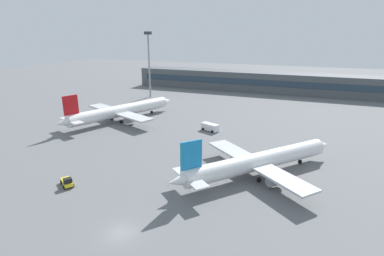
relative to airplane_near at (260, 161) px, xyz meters
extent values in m
plane|color=slate|center=(-14.68, 14.74, -2.93)|extent=(400.00, 400.00, 0.00)
cube|color=#4C5156|center=(-14.68, 89.69, 1.57)|extent=(121.54, 12.00, 9.00)
cube|color=#263847|center=(-14.68, 83.64, 2.02)|extent=(115.46, 0.16, 2.80)
cylinder|color=white|center=(-0.16, -0.19, 0.03)|extent=(23.32, 27.00, 3.41)
cone|color=white|center=(11.17, 13.39, 0.03)|extent=(4.89, 4.96, 3.24)
cone|color=white|center=(-11.38, -13.64, 0.03)|extent=(4.02, 4.15, 2.39)
cube|color=#197FBF|center=(-9.65, -11.56, 4.21)|extent=(2.78, 3.24, 4.94)
cube|color=silver|center=(-9.82, -11.77, 0.21)|extent=(8.50, 7.68, 0.22)
cube|color=silver|center=(-0.73, -0.88, -0.24)|extent=(23.44, 20.56, 0.45)
cylinder|color=gray|center=(3.40, -4.33, -1.50)|extent=(3.22, 3.36, 1.80)
cylinder|color=gray|center=(-4.87, 2.57, -1.50)|extent=(3.22, 3.36, 1.80)
cylinder|color=black|center=(7.09, 8.49, -2.48)|extent=(0.85, 0.92, 0.90)
cylinder|color=black|center=(0.48, -3.06, -2.48)|extent=(0.85, 0.92, 0.90)
cylinder|color=black|center=(-3.10, -0.07, -2.48)|extent=(0.85, 0.92, 0.90)
cylinder|color=white|center=(-47.05, 22.93, 0.25)|extent=(16.31, 33.51, 3.66)
cone|color=white|center=(-39.98, 40.53, 0.25)|extent=(4.72, 5.03, 3.47)
cone|color=white|center=(-54.05, 5.50, 0.25)|extent=(3.74, 4.35, 2.56)
cube|color=red|center=(-52.97, 8.20, 4.72)|extent=(1.90, 4.06, 5.29)
cube|color=silver|center=(-53.08, 7.93, 0.44)|extent=(9.93, 6.09, 0.23)
cube|color=silver|center=(-47.41, 22.04, -0.04)|extent=(28.51, 15.05, 0.48)
cylinder|color=gray|center=(-42.05, 19.88, -1.40)|extent=(2.93, 3.57, 1.92)
cylinder|color=gray|center=(-52.77, 24.19, -1.40)|extent=(2.93, 3.57, 1.92)
cylinder|color=black|center=(-42.53, 34.18, -2.45)|extent=(0.72, 1.04, 0.96)
cylinder|color=black|center=(-45.45, 20.21, -2.45)|extent=(0.72, 1.04, 0.96)
cylinder|color=black|center=(-50.09, 22.08, -2.45)|extent=(0.72, 1.04, 0.96)
cube|color=yellow|center=(-31.68, -17.18, -2.28)|extent=(3.81, 3.29, 0.60)
cube|color=black|center=(-30.94, -17.70, -1.63)|extent=(1.70, 1.78, 0.90)
cylinder|color=black|center=(-31.14, -18.51, -2.58)|extent=(0.72, 0.61, 0.70)
cylinder|color=black|center=(-30.25, -17.23, -2.58)|extent=(0.72, 0.61, 0.70)
cylinder|color=black|center=(-33.11, -17.14, -2.58)|extent=(0.72, 0.61, 0.70)
cylinder|color=black|center=(-32.21, -15.86, -2.58)|extent=(0.72, 0.61, 0.70)
cube|color=white|center=(-17.80, 23.13, -1.80)|extent=(5.57, 3.82, 1.90)
cube|color=#1E2633|center=(-15.95, 22.37, -1.30)|extent=(0.87, 1.82, 0.70)
cylinder|color=black|center=(-16.62, 21.54, -2.55)|extent=(0.81, 0.55, 0.76)
cylinder|color=black|center=(-15.84, 23.43, -2.55)|extent=(0.81, 0.55, 0.76)
cylinder|color=black|center=(-19.76, 22.83, -2.55)|extent=(0.81, 0.55, 0.76)
cylinder|color=black|center=(-18.99, 24.71, -2.55)|extent=(0.81, 0.55, 0.76)
cylinder|color=gray|center=(-56.91, 59.14, 9.96)|extent=(0.70, 0.70, 25.78)
cube|color=#333338|center=(-56.91, 59.14, 23.45)|extent=(3.20, 0.80, 1.20)
camera|label=1|loc=(7.80, -55.19, 23.59)|focal=28.61mm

